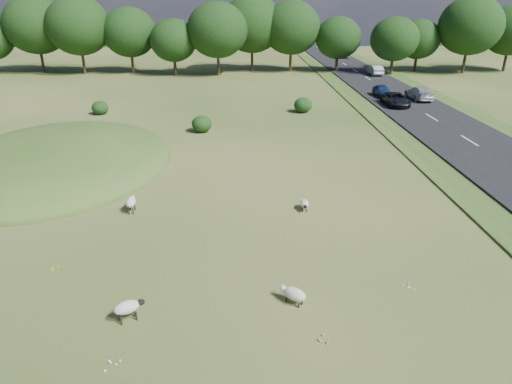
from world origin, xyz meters
TOP-DOWN VIEW (x-y plane):
  - ground at (0.00, 20.00)m, footprint 160.00×160.00m
  - mound at (-12.00, 12.00)m, footprint 16.00×20.00m
  - road at (20.00, 30.00)m, footprint 8.00×150.00m
  - treeline at (-1.06, 55.44)m, footprint 96.28×14.66m
  - shrubs at (-1.27, 25.13)m, footprint 22.75×9.15m
  - sheep_0 at (3.16, -4.82)m, footprint 1.14×1.04m
  - sheep_1 at (-4.95, 3.76)m, footprint 0.55×1.20m
  - sheep_2 at (-3.03, -5.65)m, footprint 1.19×0.89m
  - sheep_3 at (4.71, 3.65)m, footprint 0.48×1.05m
  - car_0 at (21.90, 51.26)m, footprint 1.58×4.52m
  - car_2 at (21.90, 32.70)m, footprint 2.07×5.09m
  - car_3 at (21.90, 73.72)m, footprint 1.88×4.62m
  - car_4 at (18.10, 34.49)m, footprint 1.58×3.93m
  - car_5 at (18.10, 29.48)m, footprint 2.25×4.88m

SIDE VIEW (x-z plane):
  - ground at x=0.00m, z-range 0.00..0.00m
  - mound at x=-12.00m, z-range -2.00..2.00m
  - road at x=20.00m, z-range 0.00..0.25m
  - sheep_3 at x=4.71m, z-range 0.08..0.68m
  - sheep_0 at x=3.16m, z-range 0.09..0.77m
  - sheep_2 at x=-3.03m, z-range 0.17..1.00m
  - sheep_1 at x=-4.95m, z-range 0.17..1.03m
  - shrubs at x=-1.27m, z-range -0.04..1.52m
  - car_4 at x=18.10m, z-range 0.25..1.59m
  - car_3 at x=21.90m, z-range 0.25..1.59m
  - car_5 at x=18.10m, z-range 0.25..1.61m
  - car_2 at x=21.90m, z-range 0.25..1.73m
  - car_0 at x=21.90m, z-range 0.25..1.74m
  - treeline at x=-1.06m, z-range 0.72..12.41m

